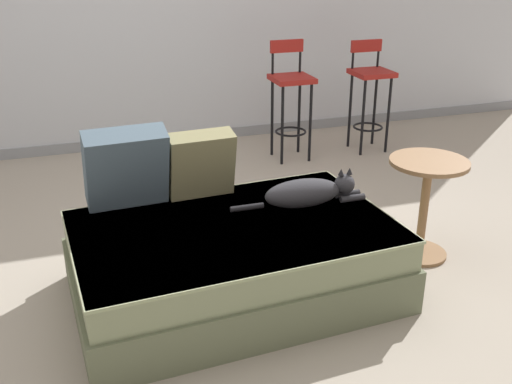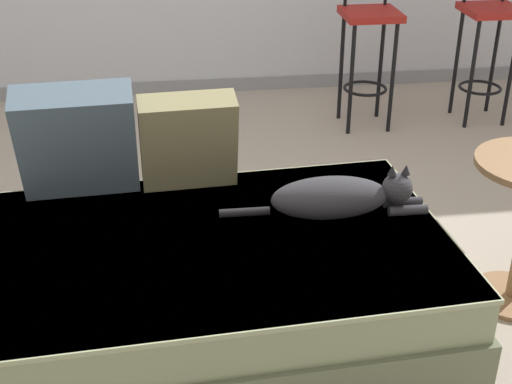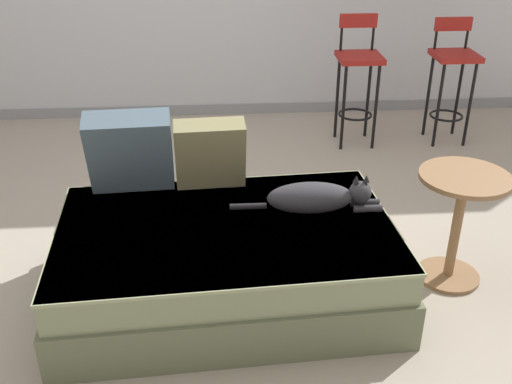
% 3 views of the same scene
% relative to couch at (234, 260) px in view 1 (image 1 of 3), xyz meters
% --- Properties ---
extents(ground_plane, '(16.00, 16.00, 0.00)m').
position_rel_couch_xyz_m(ground_plane, '(0.00, 0.40, -0.21)').
color(ground_plane, '#A89E8E').
rests_on(ground_plane, ground).
extents(wall_baseboard_trim, '(8.00, 0.02, 0.09)m').
position_rel_couch_xyz_m(wall_baseboard_trim, '(0.00, 2.60, -0.16)').
color(wall_baseboard_trim, gray).
rests_on(wall_baseboard_trim, ground).
extents(couch, '(1.67, 1.12, 0.40)m').
position_rel_couch_xyz_m(couch, '(0.00, 0.00, 0.00)').
color(couch, '#636B50').
rests_on(couch, ground).
extents(throw_pillow_corner, '(0.44, 0.29, 0.45)m').
position_rel_couch_xyz_m(throw_pillow_corner, '(-0.47, 0.39, 0.42)').
color(throw_pillow_corner, '#4C6070').
rests_on(throw_pillow_corner, couch).
extents(throw_pillow_middle, '(0.37, 0.22, 0.38)m').
position_rel_couch_xyz_m(throw_pillow_middle, '(-0.07, 0.41, 0.39)').
color(throw_pillow_middle, '#847F56').
rests_on(throw_pillow_middle, couch).
extents(cat, '(0.74, 0.17, 0.19)m').
position_rel_couch_xyz_m(cat, '(0.44, 0.11, 0.27)').
color(cat, '#333338').
rests_on(cat, couch).
extents(bar_stool_near_window, '(0.32, 0.32, 0.97)m').
position_rel_couch_xyz_m(bar_stool_near_window, '(1.04, 1.90, 0.36)').
color(bar_stool_near_window, black).
rests_on(bar_stool_near_window, ground).
extents(bar_stool_by_doorway, '(0.32, 0.32, 0.93)m').
position_rel_couch_xyz_m(bar_stool_by_doorway, '(1.77, 1.90, 0.35)').
color(bar_stool_by_doorway, black).
rests_on(bar_stool_by_doorway, ground).
extents(side_table, '(0.44, 0.44, 0.59)m').
position_rel_couch_xyz_m(side_table, '(1.15, 0.07, 0.18)').
color(side_table, olive).
rests_on(side_table, ground).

